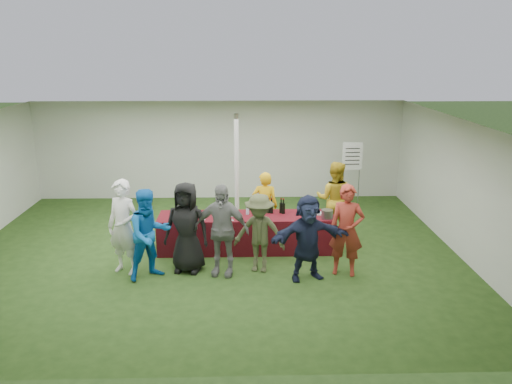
{
  "coord_description": "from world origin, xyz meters",
  "views": [
    {
      "loc": [
        0.63,
        -9.49,
        4.05
      ],
      "look_at": [
        0.9,
        0.19,
        1.25
      ],
      "focal_mm": 35.0,
      "sensor_mm": 36.0,
      "label": 1
    }
  ],
  "objects_px": {
    "customer_0": "(124,227)",
    "customer_1": "(149,234)",
    "dump_bucket": "(327,214)",
    "customer_5": "(308,238)",
    "wine_list_sign": "(352,161)",
    "customer_4": "(259,233)",
    "staff_pourer": "(265,206)",
    "serving_table": "(246,233)",
    "customer_3": "(221,230)",
    "customer_2": "(187,227)",
    "customer_6": "(347,230)",
    "staff_back": "(334,199)"
  },
  "relations": [
    {
      "from": "customer_3",
      "to": "customer_2",
      "type": "bearing_deg",
      "value": 177.21
    },
    {
      "from": "serving_table",
      "to": "customer_5",
      "type": "xyz_separation_m",
      "value": [
        1.09,
        -1.38,
        0.42
      ]
    },
    {
      "from": "dump_bucket",
      "to": "staff_pourer",
      "type": "xyz_separation_m",
      "value": [
        -1.22,
        0.8,
        -0.08
      ]
    },
    {
      "from": "serving_table",
      "to": "staff_back",
      "type": "height_order",
      "value": "staff_back"
    },
    {
      "from": "customer_5",
      "to": "serving_table",
      "type": "bearing_deg",
      "value": 113.93
    },
    {
      "from": "dump_bucket",
      "to": "customer_5",
      "type": "bearing_deg",
      "value": -114.89
    },
    {
      "from": "customer_4",
      "to": "dump_bucket",
      "type": "bearing_deg",
      "value": 44.25
    },
    {
      "from": "dump_bucket",
      "to": "wine_list_sign",
      "type": "bearing_deg",
      "value": 68.56
    },
    {
      "from": "wine_list_sign",
      "to": "customer_6",
      "type": "relative_size",
      "value": 1.05
    },
    {
      "from": "customer_4",
      "to": "customer_5",
      "type": "distance_m",
      "value": 0.92
    },
    {
      "from": "customer_2",
      "to": "customer_3",
      "type": "distance_m",
      "value": 0.67
    },
    {
      "from": "staff_back",
      "to": "customer_0",
      "type": "bearing_deg",
      "value": 41.0
    },
    {
      "from": "customer_0",
      "to": "customer_5",
      "type": "xyz_separation_m",
      "value": [
        3.35,
        -0.37,
        -0.1
      ]
    },
    {
      "from": "wine_list_sign",
      "to": "customer_4",
      "type": "distance_m",
      "value": 4.3
    },
    {
      "from": "customer_1",
      "to": "customer_3",
      "type": "xyz_separation_m",
      "value": [
        1.29,
        0.11,
        0.03
      ]
    },
    {
      "from": "customer_3",
      "to": "customer_1",
      "type": "bearing_deg",
      "value": -163.4
    },
    {
      "from": "dump_bucket",
      "to": "customer_3",
      "type": "xyz_separation_m",
      "value": [
        -2.09,
        -0.93,
        0.03
      ]
    },
    {
      "from": "staff_back",
      "to": "customer_6",
      "type": "distance_m",
      "value": 2.02
    },
    {
      "from": "customer_2",
      "to": "customer_5",
      "type": "height_order",
      "value": "customer_2"
    },
    {
      "from": "customer_0",
      "to": "customer_2",
      "type": "distance_m",
      "value": 1.15
    },
    {
      "from": "serving_table",
      "to": "customer_0",
      "type": "height_order",
      "value": "customer_0"
    },
    {
      "from": "customer_0",
      "to": "customer_1",
      "type": "relative_size",
      "value": 1.06
    },
    {
      "from": "customer_2",
      "to": "customer_5",
      "type": "distance_m",
      "value": 2.24
    },
    {
      "from": "staff_pourer",
      "to": "customer_4",
      "type": "bearing_deg",
      "value": 91.48
    },
    {
      "from": "customer_6",
      "to": "customer_5",
      "type": "bearing_deg",
      "value": -151.94
    },
    {
      "from": "serving_table",
      "to": "dump_bucket",
      "type": "bearing_deg",
      "value": -7.7
    },
    {
      "from": "dump_bucket",
      "to": "customer_2",
      "type": "distance_m",
      "value": 2.84
    },
    {
      "from": "staff_back",
      "to": "customer_4",
      "type": "height_order",
      "value": "staff_back"
    },
    {
      "from": "customer_2",
      "to": "customer_4",
      "type": "relative_size",
      "value": 1.14
    },
    {
      "from": "staff_back",
      "to": "customer_1",
      "type": "distance_m",
      "value": 4.24
    },
    {
      "from": "customer_3",
      "to": "customer_6",
      "type": "distance_m",
      "value": 2.28
    },
    {
      "from": "serving_table",
      "to": "customer_3",
      "type": "xyz_separation_m",
      "value": [
        -0.46,
        -1.15,
        0.49
      ]
    },
    {
      "from": "customer_1",
      "to": "customer_5",
      "type": "relative_size",
      "value": 1.06
    },
    {
      "from": "staff_back",
      "to": "dump_bucket",
      "type": "bearing_deg",
      "value": 89.87
    },
    {
      "from": "customer_1",
      "to": "customer_5",
      "type": "bearing_deg",
      "value": -34.64
    },
    {
      "from": "customer_2",
      "to": "customer_4",
      "type": "height_order",
      "value": "customer_2"
    },
    {
      "from": "customer_0",
      "to": "staff_pourer",
      "type": "bearing_deg",
      "value": 54.71
    },
    {
      "from": "staff_pourer",
      "to": "customer_6",
      "type": "distance_m",
      "value": 2.27
    },
    {
      "from": "staff_back",
      "to": "customer_3",
      "type": "distance_m",
      "value": 3.11
    },
    {
      "from": "staff_pourer",
      "to": "customer_0",
      "type": "height_order",
      "value": "customer_0"
    },
    {
      "from": "dump_bucket",
      "to": "customer_4",
      "type": "height_order",
      "value": "customer_4"
    },
    {
      "from": "serving_table",
      "to": "wine_list_sign",
      "type": "height_order",
      "value": "wine_list_sign"
    },
    {
      "from": "serving_table",
      "to": "customer_2",
      "type": "relative_size",
      "value": 2.09
    },
    {
      "from": "staff_back",
      "to": "customer_3",
      "type": "xyz_separation_m",
      "value": [
        -2.42,
        -1.96,
        0.03
      ]
    },
    {
      "from": "customer_2",
      "to": "customer_6",
      "type": "bearing_deg",
      "value": 6.64
    },
    {
      "from": "dump_bucket",
      "to": "customer_3",
      "type": "bearing_deg",
      "value": -156.06
    },
    {
      "from": "dump_bucket",
      "to": "staff_pourer",
      "type": "bearing_deg",
      "value": 146.79
    },
    {
      "from": "customer_1",
      "to": "customer_3",
      "type": "distance_m",
      "value": 1.29
    },
    {
      "from": "customer_2",
      "to": "dump_bucket",
      "type": "bearing_deg",
      "value": 26.51
    },
    {
      "from": "dump_bucket",
      "to": "customer_6",
      "type": "height_order",
      "value": "customer_6"
    }
  ]
}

